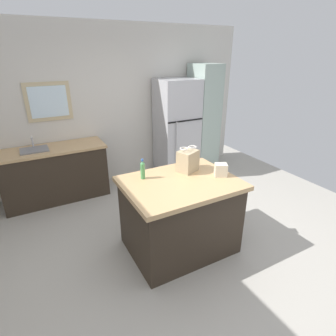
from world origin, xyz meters
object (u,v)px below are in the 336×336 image
object	(u,v)px
tall_cabinet	(203,119)
shopping_bag	(188,161)
bottle	(143,170)
small_box	(221,170)
kitchen_island	(180,215)
refrigerator	(177,129)

from	to	relation	value
tall_cabinet	shopping_bag	size ratio (longest dim) A/B	6.77
tall_cabinet	bottle	xyz separation A→B (m)	(-2.08, -1.74, -0.01)
shopping_bag	small_box	distance (m)	0.41
bottle	kitchen_island	bearing A→B (deg)	-37.96
tall_cabinet	bottle	size ratio (longest dim) A/B	8.58
refrigerator	shopping_bag	bearing A→B (deg)	-116.32
tall_cabinet	shopping_bag	bearing A→B (deg)	-129.87
small_box	bottle	bearing A→B (deg)	156.26
refrigerator	tall_cabinet	distance (m)	0.63
tall_cabinet	shopping_bag	xyz separation A→B (m)	(-1.50, -1.80, 0.01)
kitchen_island	refrigerator	world-z (taller)	refrigerator
shopping_bag	small_box	world-z (taller)	shopping_bag
kitchen_island	small_box	bearing A→B (deg)	-11.31
refrigerator	bottle	distance (m)	2.28
kitchen_island	shopping_bag	world-z (taller)	shopping_bag
tall_cabinet	small_box	bearing A→B (deg)	-120.40
refrigerator	shopping_bag	world-z (taller)	refrigerator
tall_cabinet	small_box	distance (m)	2.45
refrigerator	bottle	size ratio (longest dim) A/B	7.57
refrigerator	bottle	world-z (taller)	refrigerator
kitchen_island	refrigerator	distance (m)	2.35
small_box	tall_cabinet	bearing A→B (deg)	59.60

